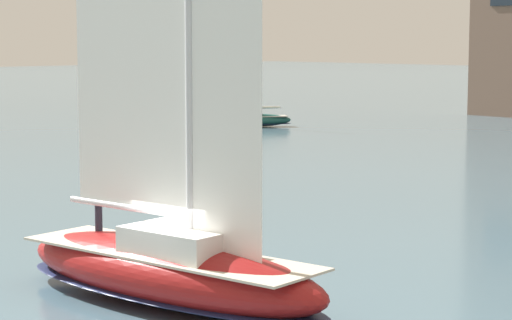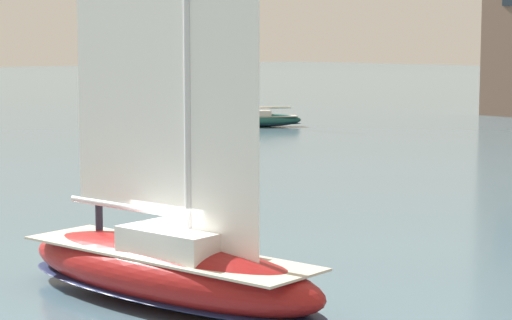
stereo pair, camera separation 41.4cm
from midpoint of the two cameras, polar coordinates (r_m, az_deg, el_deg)
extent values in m
plane|color=slate|center=(25.18, -4.61, -8.18)|extent=(400.00, 400.00, 0.00)
ellipsoid|color=maroon|center=(24.98, -4.63, -6.37)|extent=(9.87, 3.92, 1.63)
ellipsoid|color=#19234C|center=(25.09, -4.62, -7.37)|extent=(9.97, 3.96, 0.20)
cube|color=beige|center=(24.87, -4.64, -5.29)|extent=(8.67, 3.34, 0.06)
cube|color=silver|center=(24.47, -3.85, -4.61)|extent=(2.91, 2.22, 0.67)
cylinder|color=silver|center=(23.79, -3.45, 8.79)|extent=(0.19, 0.19, 12.01)
cylinder|color=silver|center=(25.67, -6.88, -2.69)|extent=(4.31, 0.72, 0.16)
cube|color=white|center=(25.20, -6.77, 8.37)|extent=(3.95, 0.55, 9.84)
cube|color=white|center=(23.08, -1.32, 2.15)|extent=(2.10, 0.30, 6.60)
cylinder|color=#232838|center=(27.06, -8.52, -3.37)|extent=(0.22, 0.22, 0.85)
cylinder|color=silver|center=(26.94, -8.55, -1.80)|extent=(0.38, 0.38, 0.65)
sphere|color=tan|center=(26.88, -8.57, -0.86)|extent=(0.24, 0.24, 0.24)
ellipsoid|color=#194C47|center=(75.33, 0.59, 2.29)|extent=(4.58, 5.71, 0.98)
ellipsoid|color=#19234C|center=(75.35, 0.59, 2.08)|extent=(4.62, 5.76, 0.12)
cube|color=#BCB7A8|center=(75.30, 0.59, 2.51)|extent=(3.97, 4.98, 0.06)
cube|color=beige|center=(75.24, 0.37, 2.69)|extent=(1.85, 1.98, 0.41)
cylinder|color=silver|center=(75.04, 0.24, 5.29)|extent=(0.12, 0.12, 7.23)
cylinder|color=silver|center=(75.40, 1.22, 2.98)|extent=(1.54, 2.22, 0.10)
cylinder|color=silver|center=(75.39, 1.22, 3.03)|extent=(1.44, 2.03, 0.16)
camera|label=1|loc=(0.21, -89.55, 0.05)|focal=70.00mm
camera|label=2|loc=(0.21, 90.45, -0.05)|focal=70.00mm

